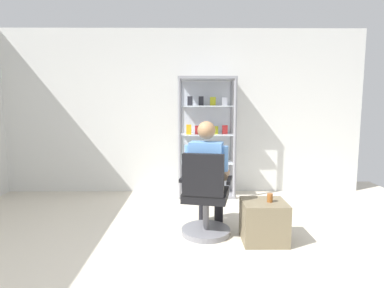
{
  "coord_description": "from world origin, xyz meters",
  "views": [
    {
      "loc": [
        0.12,
        -2.25,
        1.46
      ],
      "look_at": [
        0.16,
        1.46,
        1.0
      ],
      "focal_mm": 29.15,
      "sensor_mm": 36.0,
      "label": 1
    }
  ],
  "objects_px": {
    "display_cabinet_main": "(206,136)",
    "office_chair": "(205,202)",
    "seated_shopkeeper": "(208,171)",
    "tea_glass": "(270,198)",
    "storage_crate": "(264,221)"
  },
  "relations": [
    {
      "from": "storage_crate",
      "to": "tea_glass",
      "type": "bearing_deg",
      "value": -12.59
    },
    {
      "from": "office_chair",
      "to": "storage_crate",
      "type": "bearing_deg",
      "value": -12.94
    },
    {
      "from": "storage_crate",
      "to": "tea_glass",
      "type": "relative_size",
      "value": 5.05
    },
    {
      "from": "seated_shopkeeper",
      "to": "tea_glass",
      "type": "height_order",
      "value": "seated_shopkeeper"
    },
    {
      "from": "storage_crate",
      "to": "seated_shopkeeper",
      "type": "bearing_deg",
      "value": 152.81
    },
    {
      "from": "tea_glass",
      "to": "office_chair",
      "type": "bearing_deg",
      "value": 167.09
    },
    {
      "from": "office_chair",
      "to": "seated_shopkeeper",
      "type": "relative_size",
      "value": 0.74
    },
    {
      "from": "display_cabinet_main",
      "to": "office_chair",
      "type": "xyz_separation_m",
      "value": [
        -0.1,
        -1.65,
        -0.57
      ]
    },
    {
      "from": "office_chair",
      "to": "display_cabinet_main",
      "type": "bearing_deg",
      "value": 86.54
    },
    {
      "from": "display_cabinet_main",
      "to": "office_chair",
      "type": "height_order",
      "value": "display_cabinet_main"
    },
    {
      "from": "seated_shopkeeper",
      "to": "storage_crate",
      "type": "relative_size",
      "value": 2.78
    },
    {
      "from": "storage_crate",
      "to": "office_chair",
      "type": "bearing_deg",
      "value": 167.06
    },
    {
      "from": "office_chair",
      "to": "tea_glass",
      "type": "bearing_deg",
      "value": -12.91
    },
    {
      "from": "seated_shopkeeper",
      "to": "office_chair",
      "type": "bearing_deg",
      "value": -102.1
    },
    {
      "from": "display_cabinet_main",
      "to": "storage_crate",
      "type": "xyz_separation_m",
      "value": [
        0.52,
        -1.8,
        -0.74
      ]
    }
  ]
}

